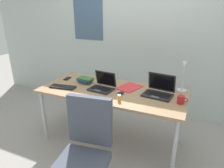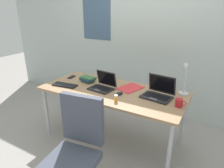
{
  "view_description": "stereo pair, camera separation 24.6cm",
  "coord_description": "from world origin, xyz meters",
  "px_view_note": "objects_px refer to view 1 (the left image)",
  "views": [
    {
      "loc": [
        0.92,
        -2.11,
        1.7
      ],
      "look_at": [
        0.0,
        0.0,
        0.82
      ],
      "focal_mm": 32.0,
      "sensor_mm": 36.0,
      "label": 1
    },
    {
      "loc": [
        1.14,
        -2.0,
        1.7
      ],
      "look_at": [
        0.0,
        0.0,
        0.82
      ],
      "focal_mm": 32.0,
      "sensor_mm": 36.0,
      "label": 2
    }
  ],
  "objects_px": {
    "computer_mouse": "(121,93)",
    "coffee_mug": "(181,100)",
    "office_chair": "(84,162)",
    "desk_lamp": "(183,77)",
    "laptop_far_corner": "(159,91)",
    "cell_phone": "(67,78)",
    "pill_bottle": "(119,98)",
    "book_stack": "(85,80)",
    "paper_folder_by_keyboard": "(129,87)",
    "external_keyboard": "(63,87)",
    "laptop_front_right": "(102,86)"
  },
  "relations": [
    {
      "from": "computer_mouse",
      "to": "pill_bottle",
      "type": "distance_m",
      "value": 0.19
    },
    {
      "from": "desk_lamp",
      "to": "pill_bottle",
      "type": "xyz_separation_m",
      "value": [
        -0.6,
        -0.54,
        -0.16
      ]
    },
    {
      "from": "laptop_far_corner",
      "to": "external_keyboard",
      "type": "distance_m",
      "value": 1.2
    },
    {
      "from": "laptop_far_corner",
      "to": "office_chair",
      "type": "bearing_deg",
      "value": -114.53
    },
    {
      "from": "cell_phone",
      "to": "coffee_mug",
      "type": "bearing_deg",
      "value": -15.49
    },
    {
      "from": "cell_phone",
      "to": "book_stack",
      "type": "bearing_deg",
      "value": -15.16
    },
    {
      "from": "pill_bottle",
      "to": "external_keyboard",
      "type": "bearing_deg",
      "value": 173.91
    },
    {
      "from": "book_stack",
      "to": "office_chair",
      "type": "xyz_separation_m",
      "value": [
        0.56,
        -0.99,
        -0.38
      ]
    },
    {
      "from": "computer_mouse",
      "to": "desk_lamp",
      "type": "bearing_deg",
      "value": 54.32
    },
    {
      "from": "desk_lamp",
      "to": "laptop_far_corner",
      "type": "xyz_separation_m",
      "value": [
        -0.24,
        -0.19,
        -0.15
      ]
    },
    {
      "from": "external_keyboard",
      "to": "coffee_mug",
      "type": "distance_m",
      "value": 1.44
    },
    {
      "from": "laptop_front_right",
      "to": "book_stack",
      "type": "height_order",
      "value": "laptop_front_right"
    },
    {
      "from": "laptop_far_corner",
      "to": "book_stack",
      "type": "xyz_separation_m",
      "value": [
        -1.0,
        0.01,
        -0.01
      ]
    },
    {
      "from": "external_keyboard",
      "to": "pill_bottle",
      "type": "xyz_separation_m",
      "value": [
        0.81,
        -0.09,
        0.03
      ]
    },
    {
      "from": "computer_mouse",
      "to": "paper_folder_by_keyboard",
      "type": "height_order",
      "value": "computer_mouse"
    },
    {
      "from": "desk_lamp",
      "to": "laptop_far_corner",
      "type": "relative_size",
      "value": 1.12
    },
    {
      "from": "pill_bottle",
      "to": "office_chair",
      "type": "height_order",
      "value": "office_chair"
    },
    {
      "from": "cell_phone",
      "to": "coffee_mug",
      "type": "height_order",
      "value": "coffee_mug"
    },
    {
      "from": "desk_lamp",
      "to": "laptop_far_corner",
      "type": "height_order",
      "value": "desk_lamp"
    },
    {
      "from": "desk_lamp",
      "to": "office_chair",
      "type": "xyz_separation_m",
      "value": [
        -0.69,
        -1.17,
        -0.54
      ]
    },
    {
      "from": "laptop_front_right",
      "to": "external_keyboard",
      "type": "xyz_separation_m",
      "value": [
        -0.49,
        -0.16,
        -0.03
      ]
    },
    {
      "from": "pill_bottle",
      "to": "coffee_mug",
      "type": "distance_m",
      "value": 0.66
    },
    {
      "from": "book_stack",
      "to": "coffee_mug",
      "type": "xyz_separation_m",
      "value": [
        1.27,
        -0.14,
        0.01
      ]
    },
    {
      "from": "external_keyboard",
      "to": "book_stack",
      "type": "height_order",
      "value": "book_stack"
    },
    {
      "from": "coffee_mug",
      "to": "office_chair",
      "type": "height_order",
      "value": "office_chair"
    },
    {
      "from": "external_keyboard",
      "to": "computer_mouse",
      "type": "bearing_deg",
      "value": -0.11
    },
    {
      "from": "coffee_mug",
      "to": "cell_phone",
      "type": "bearing_deg",
      "value": 173.6
    },
    {
      "from": "desk_lamp",
      "to": "pill_bottle",
      "type": "bearing_deg",
      "value": -137.72
    },
    {
      "from": "desk_lamp",
      "to": "external_keyboard",
      "type": "height_order",
      "value": "desk_lamp"
    },
    {
      "from": "office_chair",
      "to": "desk_lamp",
      "type": "bearing_deg",
      "value": 59.64
    },
    {
      "from": "desk_lamp",
      "to": "cell_phone",
      "type": "xyz_separation_m",
      "value": [
        -1.56,
        -0.15,
        -0.19
      ]
    },
    {
      "from": "external_keyboard",
      "to": "coffee_mug",
      "type": "bearing_deg",
      "value": -2.03
    },
    {
      "from": "laptop_far_corner",
      "to": "cell_phone",
      "type": "distance_m",
      "value": 1.32
    },
    {
      "from": "coffee_mug",
      "to": "desk_lamp",
      "type": "bearing_deg",
      "value": 94.35
    },
    {
      "from": "paper_folder_by_keyboard",
      "to": "office_chair",
      "type": "xyz_separation_m",
      "value": [
        -0.06,
        -1.06,
        -0.35
      ]
    },
    {
      "from": "paper_folder_by_keyboard",
      "to": "desk_lamp",
      "type": "bearing_deg",
      "value": 10.17
    },
    {
      "from": "laptop_far_corner",
      "to": "coffee_mug",
      "type": "height_order",
      "value": "laptop_far_corner"
    },
    {
      "from": "computer_mouse",
      "to": "coffee_mug",
      "type": "distance_m",
      "value": 0.68
    },
    {
      "from": "desk_lamp",
      "to": "book_stack",
      "type": "distance_m",
      "value": 1.27
    },
    {
      "from": "desk_lamp",
      "to": "pill_bottle",
      "type": "relative_size",
      "value": 5.07
    },
    {
      "from": "paper_folder_by_keyboard",
      "to": "office_chair",
      "type": "relative_size",
      "value": 0.32
    },
    {
      "from": "laptop_far_corner",
      "to": "computer_mouse",
      "type": "height_order",
      "value": "laptop_far_corner"
    },
    {
      "from": "pill_bottle",
      "to": "office_chair",
      "type": "distance_m",
      "value": 0.74
    },
    {
      "from": "computer_mouse",
      "to": "paper_folder_by_keyboard",
      "type": "relative_size",
      "value": 0.31
    },
    {
      "from": "laptop_front_right",
      "to": "coffee_mug",
      "type": "xyz_separation_m",
      "value": [
        0.95,
        -0.02,
        0.0
      ]
    },
    {
      "from": "computer_mouse",
      "to": "coffee_mug",
      "type": "xyz_separation_m",
      "value": [
        0.68,
        0.04,
        0.03
      ]
    },
    {
      "from": "laptop_front_right",
      "to": "external_keyboard",
      "type": "bearing_deg",
      "value": -162.35
    },
    {
      "from": "external_keyboard",
      "to": "cell_phone",
      "type": "height_order",
      "value": "external_keyboard"
    },
    {
      "from": "office_chair",
      "to": "laptop_far_corner",
      "type": "bearing_deg",
      "value": 65.47
    },
    {
      "from": "laptop_far_corner",
      "to": "coffee_mug",
      "type": "relative_size",
      "value": 3.17
    }
  ]
}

